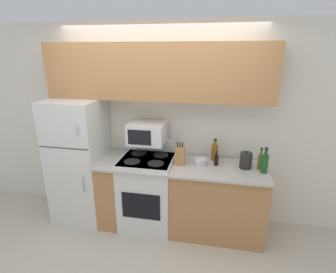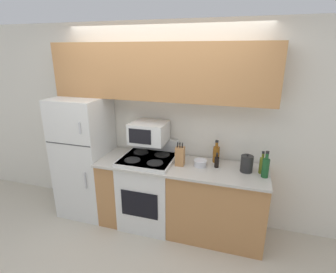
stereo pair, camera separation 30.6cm
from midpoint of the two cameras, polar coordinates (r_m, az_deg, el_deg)
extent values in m
plane|color=beige|center=(3.49, -6.74, -21.13)|extent=(12.00, 12.00, 0.00)
cube|color=silver|center=(3.45, -4.23, 2.59)|extent=(8.00, 0.05, 2.55)
cube|color=#B27A47|center=(3.41, 0.00, -13.12)|extent=(2.04, 0.61, 0.86)
cube|color=#BCB7AD|center=(3.18, -0.07, -6.41)|extent=(2.04, 0.65, 0.03)
cube|color=silver|center=(3.71, -21.00, -4.98)|extent=(0.66, 0.62, 1.64)
cube|color=#383838|center=(3.37, -24.26, -2.34)|extent=(0.64, 0.01, 0.01)
cylinder|color=#B7B7BC|center=(3.17, -21.86, 1.10)|extent=(0.02, 0.02, 0.14)
cylinder|color=#B7B7BC|center=(3.42, -20.50, -9.94)|extent=(0.02, 0.02, 0.22)
cube|color=#B27A47|center=(3.16, -5.41, 13.84)|extent=(2.70, 0.31, 0.66)
cube|color=silver|center=(3.47, -7.02, -11.94)|extent=(0.65, 0.61, 0.94)
cube|color=black|center=(3.23, -8.73, -14.88)|extent=(0.47, 0.01, 0.34)
cube|color=#2D2D2D|center=(3.26, -7.33, -4.90)|extent=(0.62, 0.58, 0.01)
cube|color=silver|center=(3.48, -5.91, -1.78)|extent=(0.62, 0.06, 0.16)
cylinder|color=black|center=(3.19, -10.59, -5.43)|extent=(0.19, 0.19, 0.01)
cylinder|color=black|center=(3.10, -5.54, -5.92)|extent=(0.19, 0.19, 0.01)
cylinder|color=black|center=(3.42, -8.97, -3.67)|extent=(0.19, 0.19, 0.01)
cylinder|color=black|center=(3.33, -4.24, -4.08)|extent=(0.19, 0.19, 0.01)
cube|color=silver|center=(3.26, -7.24, 0.73)|extent=(0.44, 0.37, 0.26)
cube|color=black|center=(3.11, -9.09, -0.26)|extent=(0.28, 0.01, 0.18)
cube|color=#B27A47|center=(3.12, -0.14, -4.27)|extent=(0.10, 0.10, 0.23)
cylinder|color=black|center=(3.07, -0.70, -1.81)|extent=(0.01, 0.01, 0.06)
cylinder|color=black|center=(3.06, -0.18, -1.85)|extent=(0.01, 0.01, 0.06)
cylinder|color=black|center=(3.06, 0.35, -1.88)|extent=(0.01, 0.01, 0.06)
cylinder|color=silver|center=(3.16, 4.27, -5.59)|extent=(0.15, 0.15, 0.07)
torus|color=silver|center=(3.15, 4.29, -5.00)|extent=(0.16, 0.16, 0.01)
cylinder|color=#194C23|center=(3.08, 17.65, -5.75)|extent=(0.08, 0.08, 0.21)
cylinder|color=#194C23|center=(3.02, 17.90, -3.36)|extent=(0.03, 0.03, 0.07)
cylinder|color=black|center=(3.01, 17.99, -2.57)|extent=(0.04, 0.04, 0.02)
cylinder|color=brown|center=(3.29, 7.49, -3.56)|extent=(0.08, 0.08, 0.20)
cylinder|color=brown|center=(3.24, 7.58, -1.45)|extent=(0.04, 0.04, 0.06)
cylinder|color=black|center=(3.23, 7.61, -0.75)|extent=(0.04, 0.04, 0.02)
cylinder|color=#5B6619|center=(3.16, 16.87, -5.32)|extent=(0.06, 0.06, 0.18)
cylinder|color=#5B6619|center=(3.11, 17.07, -3.30)|extent=(0.03, 0.03, 0.06)
cylinder|color=black|center=(3.10, 17.14, -2.63)|extent=(0.03, 0.03, 0.02)
cylinder|color=black|center=(3.16, 7.76, -5.19)|extent=(0.05, 0.05, 0.13)
cylinder|color=black|center=(3.13, 7.83, -3.80)|extent=(0.02, 0.02, 0.04)
cylinder|color=black|center=(3.12, 7.85, -3.34)|extent=(0.03, 0.03, 0.01)
cylinder|color=black|center=(3.14, 13.94, -5.13)|extent=(0.14, 0.14, 0.19)
sphere|color=black|center=(3.10, 14.09, -3.32)|extent=(0.02, 0.02, 0.02)
camera|label=1|loc=(0.15, -92.86, -0.95)|focal=28.00mm
camera|label=2|loc=(0.15, 87.14, 0.95)|focal=28.00mm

